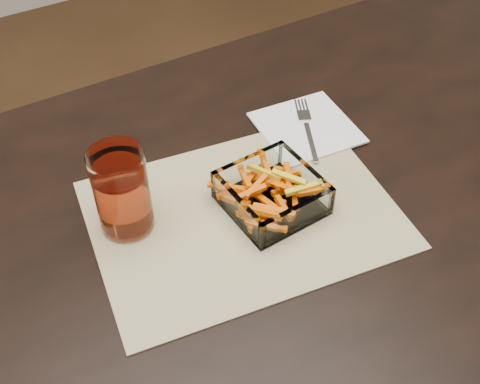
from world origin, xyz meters
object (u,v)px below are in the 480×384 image
at_px(tumbler, 122,194).
at_px(fork, 307,127).
at_px(dining_table, 270,247).
at_px(glass_bowl, 272,195).

relative_size(tumbler, fork, 0.86).
distance_m(dining_table, tumbler, 0.27).
xyz_separation_m(tumbler, fork, (0.36, 0.05, -0.06)).
bearing_deg(tumbler, glass_bowl, -19.74).
bearing_deg(glass_bowl, tumbler, 160.26).
relative_size(glass_bowl, tumbler, 1.02).
bearing_deg(tumbler, dining_table, -21.85).
xyz_separation_m(dining_table, glass_bowl, (0.00, 0.01, 0.11)).
relative_size(dining_table, fork, 9.96).
distance_m(dining_table, glass_bowl, 0.11).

